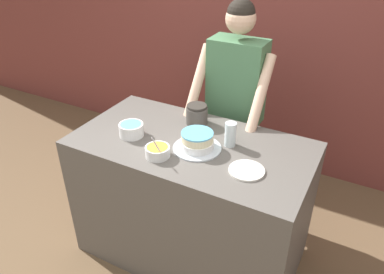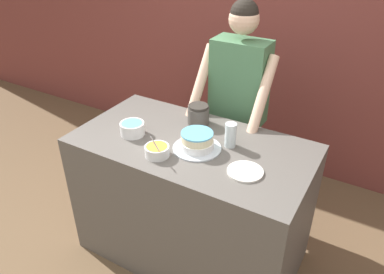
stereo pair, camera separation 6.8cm
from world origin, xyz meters
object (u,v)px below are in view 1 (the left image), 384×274
at_px(frosting_bowl_orange, 158,151).
at_px(person_baker, 235,95).
at_px(drinking_glass, 230,134).
at_px(stoneware_jar, 197,114).
at_px(frosting_bowl_blue, 131,129).
at_px(cake, 197,142).
at_px(ceramic_plate, 247,170).

bearing_deg(frosting_bowl_orange, person_baker, 80.84).
height_order(drinking_glass, stoneware_jar, drinking_glass).
xyz_separation_m(frosting_bowl_orange, drinking_glass, (0.32, 0.31, 0.04)).
distance_m(drinking_glass, stoneware_jar, 0.35).
bearing_deg(person_baker, stoneware_jar, -108.08).
distance_m(person_baker, frosting_bowl_blue, 0.83).
bearing_deg(frosting_bowl_blue, frosting_bowl_orange, -24.18).
bearing_deg(drinking_glass, person_baker, 109.57).
bearing_deg(cake, drinking_glass, 39.68).
distance_m(frosting_bowl_orange, drinking_glass, 0.45).
bearing_deg(frosting_bowl_orange, frosting_bowl_blue, 155.82).
bearing_deg(stoneware_jar, frosting_bowl_blue, -130.36).
height_order(frosting_bowl_orange, drinking_glass, frosting_bowl_orange).
distance_m(cake, ceramic_plate, 0.36).
xyz_separation_m(frosting_bowl_blue, stoneware_jar, (0.29, 0.34, 0.02)).
bearing_deg(ceramic_plate, person_baker, 117.20).
bearing_deg(frosting_bowl_orange, cake, 47.69).
distance_m(frosting_bowl_blue, drinking_glass, 0.63).
bearing_deg(stoneware_jar, ceramic_plate, -35.90).
height_order(person_baker, ceramic_plate, person_baker).
height_order(cake, stoneware_jar, stoneware_jar).
height_order(frosting_bowl_blue, stoneware_jar, stoneware_jar).
bearing_deg(stoneware_jar, drinking_glass, -26.54).
bearing_deg(frosting_bowl_blue, ceramic_plate, -1.38).
bearing_deg(frosting_bowl_blue, stoneware_jar, 49.64).
bearing_deg(cake, person_baker, 92.60).
xyz_separation_m(frosting_bowl_orange, ceramic_plate, (0.51, 0.11, -0.03)).
bearing_deg(cake, frosting_bowl_orange, -132.31).
bearing_deg(ceramic_plate, frosting_bowl_orange, -168.37).
relative_size(frosting_bowl_blue, drinking_glass, 1.02).
bearing_deg(frosting_bowl_orange, stoneware_jar, 88.34).
relative_size(frosting_bowl_blue, frosting_bowl_orange, 0.96).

